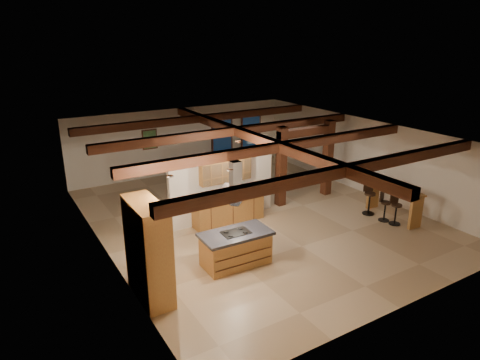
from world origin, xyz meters
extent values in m
plane|color=tan|center=(0.00, 0.00, 0.00)|extent=(12.00, 12.00, 0.00)
plane|color=silver|center=(0.00, 6.00, 1.45)|extent=(10.00, 0.00, 10.00)
plane|color=silver|center=(0.00, -6.00, 1.45)|extent=(10.00, 0.00, 10.00)
plane|color=silver|center=(-5.00, 0.00, 1.45)|extent=(0.00, 12.00, 12.00)
plane|color=silver|center=(5.00, 0.00, 1.45)|extent=(0.00, 12.00, 12.00)
plane|color=#391C12|center=(0.00, 0.00, 2.90)|extent=(12.00, 12.00, 0.00)
cube|color=#3A160E|center=(0.00, -4.00, 2.76)|extent=(10.00, 0.25, 0.28)
cube|color=#3A160E|center=(0.00, -1.30, 2.76)|extent=(10.00, 0.25, 0.28)
cube|color=#3A160E|center=(0.00, 1.30, 2.76)|extent=(10.00, 0.25, 0.28)
cube|color=#3A160E|center=(0.00, 4.00, 2.76)|extent=(10.00, 0.25, 0.28)
cube|color=#3A160E|center=(0.00, 0.00, 2.76)|extent=(0.28, 12.00, 0.28)
cube|color=#3A160E|center=(1.40, 0.50, 1.45)|extent=(0.30, 0.30, 2.90)
cube|color=#3A160E|center=(3.60, 0.50, 1.45)|extent=(0.30, 0.30, 2.90)
cube|color=#3A160E|center=(2.50, 0.50, 2.60)|extent=(2.50, 0.28, 0.28)
cube|color=silver|center=(-1.00, 0.50, 1.10)|extent=(3.80, 0.18, 2.20)
cube|color=#A97D36|center=(-4.67, -2.60, 1.20)|extent=(0.64, 1.60, 2.40)
cube|color=silver|center=(-4.37, -2.60, 1.15)|extent=(0.06, 0.62, 0.95)
cube|color=black|center=(-4.33, -2.60, 1.35)|extent=(0.01, 0.50, 0.28)
cube|color=#A97D36|center=(-1.00, 0.11, 0.43)|extent=(2.40, 0.60, 0.86)
cube|color=black|center=(-1.00, 0.11, 0.90)|extent=(2.50, 0.66, 0.08)
cube|color=#A97D36|center=(-1.00, 0.32, 1.85)|extent=(1.80, 0.34, 0.95)
cube|color=silver|center=(-1.00, 0.14, 1.85)|extent=(1.74, 0.02, 0.90)
pyramid|color=silver|center=(-2.18, -2.34, 1.73)|extent=(1.10, 1.10, 0.45)
cube|color=silver|center=(-2.18, -2.34, 2.54)|extent=(0.26, 0.22, 0.73)
cube|color=#3A160E|center=(2.00, 5.94, 1.50)|extent=(1.10, 0.05, 1.70)
cube|color=black|center=(2.00, 5.91, 1.50)|extent=(0.95, 0.02, 1.55)
cube|color=#3A160E|center=(3.60, 5.94, 1.50)|extent=(1.10, 0.05, 1.70)
cube|color=black|center=(3.60, 5.91, 1.50)|extent=(0.95, 0.02, 1.55)
cube|color=#3A160E|center=(-1.50, 5.94, 1.70)|extent=(0.65, 0.04, 0.85)
cube|color=#285E2F|center=(-1.50, 5.92, 1.70)|extent=(0.55, 0.01, 0.75)
cylinder|color=silver|center=(-2.60, -2.80, 2.87)|extent=(0.16, 0.16, 0.03)
cylinder|color=silver|center=(-1.00, -0.50, 2.87)|extent=(0.16, 0.16, 0.03)
cylinder|color=silver|center=(-4.00, -2.50, 2.87)|extent=(0.16, 0.16, 0.03)
cube|color=#A97D36|center=(-2.18, -2.34, 0.43)|extent=(1.80, 0.93, 0.85)
cube|color=black|center=(-2.18, -2.34, 0.89)|extent=(1.92, 1.06, 0.08)
cube|color=black|center=(-2.18, -2.34, 0.93)|extent=(0.75, 0.51, 0.02)
imported|color=#3D1F0F|center=(0.19, 3.17, 0.34)|extent=(2.21, 1.75, 0.68)
imported|color=black|center=(2.32, 5.20, 0.31)|extent=(2.25, 1.18, 0.62)
imported|color=#BBBBC0|center=(-0.83, 0.11, 1.06)|extent=(0.49, 0.41, 0.23)
cube|color=#A97D36|center=(3.97, -2.41, 1.09)|extent=(0.72, 2.18, 0.06)
cube|color=#A97D36|center=(3.88, -3.37, 0.54)|extent=(0.49, 0.15, 1.07)
cube|color=#A97D36|center=(4.06, -1.45, 0.54)|extent=(0.49, 0.15, 1.07)
cube|color=#3A160E|center=(3.96, 5.24, 0.28)|extent=(0.49, 0.49, 0.55)
cylinder|color=black|center=(3.96, 5.24, 0.64)|extent=(0.06, 0.06, 0.17)
cone|color=#EFD08F|center=(3.96, 5.24, 0.81)|extent=(0.30, 0.30, 0.19)
cylinder|color=black|center=(3.60, -2.85, 0.67)|extent=(0.34, 0.34, 0.07)
cube|color=black|center=(3.63, -2.69, 0.89)|extent=(0.32, 0.11, 0.37)
cylinder|color=black|center=(3.60, -2.85, 0.34)|extent=(0.06, 0.06, 0.65)
cylinder|color=black|center=(3.60, -2.85, 0.02)|extent=(0.37, 0.37, 0.03)
cylinder|color=black|center=(3.50, -1.80, 0.74)|extent=(0.37, 0.37, 0.07)
cube|color=black|center=(3.57, -1.63, 0.98)|extent=(0.34, 0.18, 0.41)
cylinder|color=black|center=(3.50, -1.80, 0.37)|extent=(0.06, 0.06, 0.72)
cylinder|color=black|center=(3.50, -1.80, 0.02)|extent=(0.41, 0.41, 0.03)
cylinder|color=black|center=(3.52, -2.47, 0.65)|extent=(0.32, 0.32, 0.06)
cube|color=black|center=(3.47, -2.32, 0.85)|extent=(0.30, 0.13, 0.36)
cylinder|color=black|center=(3.52, -2.47, 0.32)|extent=(0.05, 0.05, 0.63)
cylinder|color=black|center=(3.52, -2.47, 0.02)|extent=(0.36, 0.36, 0.03)
cube|color=#3A160E|center=(-0.42, 2.29, 0.49)|extent=(0.53, 0.53, 0.06)
cube|color=#3A160E|center=(-0.46, 2.51, 0.88)|extent=(0.46, 0.13, 0.81)
cylinder|color=#3A160E|center=(-0.57, 2.08, 0.23)|extent=(0.05, 0.05, 0.45)
cylinder|color=#3A160E|center=(-0.21, 2.14, 0.23)|extent=(0.05, 0.05, 0.45)
cylinder|color=#3A160E|center=(-0.64, 2.44, 0.23)|extent=(0.05, 0.05, 0.45)
cylinder|color=#3A160E|center=(-0.27, 2.50, 0.23)|extent=(0.05, 0.05, 0.45)
cube|color=#3A160E|center=(-0.69, 3.78, 0.49)|extent=(0.53, 0.53, 0.06)
cube|color=#3A160E|center=(-0.65, 3.55, 0.88)|extent=(0.46, 0.13, 0.81)
cylinder|color=#3A160E|center=(-0.54, 3.99, 0.23)|extent=(0.05, 0.05, 0.45)
cylinder|color=#3A160E|center=(-0.90, 3.92, 0.23)|extent=(0.05, 0.05, 0.45)
cylinder|color=#3A160E|center=(-0.48, 3.63, 0.23)|extent=(0.05, 0.05, 0.45)
cylinder|color=#3A160E|center=(-0.84, 3.56, 0.23)|extent=(0.05, 0.05, 0.45)
cube|color=#3A160E|center=(1.06, 2.56, 0.49)|extent=(0.53, 0.53, 0.06)
cube|color=#3A160E|center=(1.02, 2.78, 0.88)|extent=(0.46, 0.13, 0.81)
cylinder|color=#3A160E|center=(0.92, 2.34, 0.23)|extent=(0.05, 0.05, 0.45)
cylinder|color=#3A160E|center=(1.28, 2.41, 0.23)|extent=(0.05, 0.05, 0.45)
cylinder|color=#3A160E|center=(0.85, 2.70, 0.23)|extent=(0.05, 0.05, 0.45)
cylinder|color=#3A160E|center=(1.21, 2.77, 0.23)|extent=(0.05, 0.05, 0.45)
cube|color=#3A160E|center=(0.80, 4.04, 0.49)|extent=(0.53, 0.53, 0.06)
cube|color=#3A160E|center=(0.84, 3.82, 0.88)|extent=(0.46, 0.13, 0.81)
cylinder|color=#3A160E|center=(0.94, 4.26, 0.23)|extent=(0.05, 0.05, 0.45)
cylinder|color=#3A160E|center=(0.58, 4.19, 0.23)|extent=(0.05, 0.05, 0.45)
cylinder|color=#3A160E|center=(1.01, 3.89, 0.23)|extent=(0.05, 0.05, 0.45)
cylinder|color=#3A160E|center=(0.65, 3.83, 0.23)|extent=(0.05, 0.05, 0.45)
camera|label=1|loc=(-7.41, -11.18, 5.91)|focal=32.00mm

